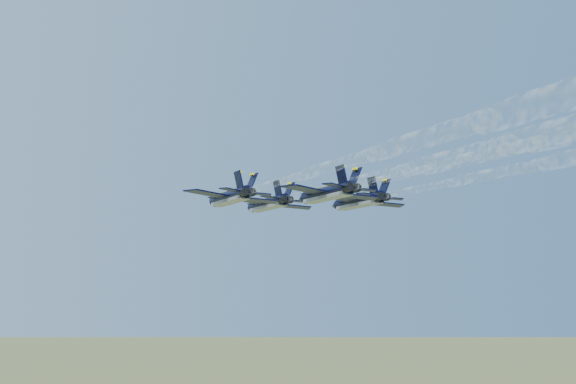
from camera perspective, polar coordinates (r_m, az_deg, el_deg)
jet_lead at (r=122.51m, az=-1.34°, el=-0.76°), size 11.85×15.96×3.44m
jet_left at (r=110.51m, az=-3.82°, el=-0.33°), size 11.85×15.96×3.44m
jet_right at (r=118.06m, az=4.54°, el=-0.60°), size 11.85×15.96×3.44m
jet_slot at (r=104.25m, az=2.49°, el=-0.08°), size 11.85×15.96×3.44m
smoke_trail_lead at (r=79.12m, az=11.48°, el=1.47°), size 18.35×62.52×2.14m
smoke_trail_left at (r=66.34m, az=9.78°, el=2.60°), size 18.35×62.52×2.14m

